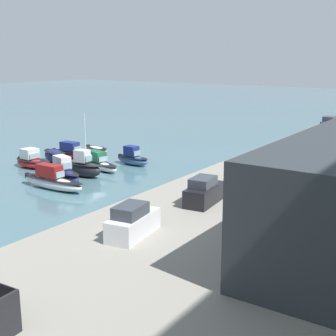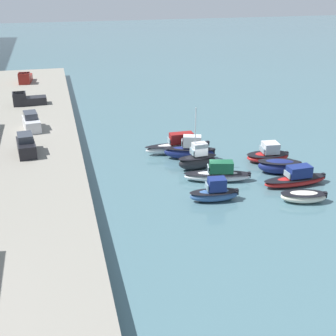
{
  "view_description": "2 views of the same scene",
  "coord_description": "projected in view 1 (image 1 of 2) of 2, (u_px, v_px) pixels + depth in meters",
  "views": [
    {
      "loc": [
        37.08,
        35.32,
        12.69
      ],
      "look_at": [
        -2.63,
        8.48,
        1.25
      ],
      "focal_mm": 50.0,
      "sensor_mm": 36.0,
      "label": 1
    },
    {
      "loc": [
        -42.84,
        14.67,
        20.0
      ],
      "look_at": [
        -1.57,
        4.42,
        1.83
      ],
      "focal_mm": 50.0,
      "sensor_mm": 36.0,
      "label": 2
    }
  ],
  "objects": [
    {
      "name": "ground_plane",
      "position": [
        92.0,
        174.0,
        52.06
      ],
      "size": [
        320.0,
        320.0,
        0.0
      ],
      "primitive_type": "plane",
      "color": "#476B75"
    },
    {
      "name": "moored_boat_0",
      "position": [
        133.0,
        158.0,
        56.14
      ],
      "size": [
        2.05,
        4.8,
        2.27
      ],
      "rotation": [
        0.0,
        0.0,
        -0.09
      ],
      "color": "#33568E",
      "rests_on": "ground_plane"
    },
    {
      "name": "moored_boat_1",
      "position": [
        98.0,
        163.0,
        53.85
      ],
      "size": [
        3.29,
        7.12,
        2.13
      ],
      "rotation": [
        0.0,
        0.0,
        -0.24
      ],
      "color": "white",
      "rests_on": "ground_plane"
    },
    {
      "name": "moored_boat_2",
      "position": [
        84.0,
        167.0,
        50.36
      ],
      "size": [
        1.95,
        4.47,
        6.89
      ],
      "rotation": [
        0.0,
        0.0,
        0.09
      ],
      "color": "black",
      "rests_on": "ground_plane"
    },
    {
      "name": "moored_boat_3",
      "position": [
        64.0,
        173.0,
        47.99
      ],
      "size": [
        3.23,
        6.06,
        2.8
      ],
      "rotation": [
        0.0,
        0.0,
        -0.3
      ],
      "color": "navy",
      "rests_on": "ground_plane"
    },
    {
      "name": "moored_boat_4",
      "position": [
        52.0,
        180.0,
        45.84
      ],
      "size": [
        1.7,
        7.95,
        2.41
      ],
      "rotation": [
        0.0,
        0.0,
        0.01
      ],
      "color": "silver",
      "rests_on": "ground_plane"
    },
    {
      "name": "moored_boat_5",
      "position": [
        96.0,
        150.0,
        62.32
      ],
      "size": [
        2.75,
        4.59,
        1.05
      ],
      "rotation": [
        0.0,
        0.0,
        -0.24
      ],
      "color": "white",
      "rests_on": "ground_plane"
    },
    {
      "name": "moored_boat_6",
      "position": [
        71.0,
        152.0,
        60.06
      ],
      "size": [
        2.05,
        6.91,
        2.04
      ],
      "rotation": [
        0.0,
        0.0,
        0.04
      ],
      "color": "red",
      "rests_on": "ground_plane"
    },
    {
      "name": "moored_boat_7",
      "position": [
        55.0,
        156.0,
        57.36
      ],
      "size": [
        3.25,
        4.89,
        1.58
      ],
      "rotation": [
        0.0,
        0.0,
        -0.33
      ],
      "color": "navy",
      "rests_on": "ground_plane"
    },
    {
      "name": "moored_boat_8",
      "position": [
        31.0,
        161.0,
        54.83
      ],
      "size": [
        2.62,
        5.01,
        2.22
      ],
      "rotation": [
        0.0,
        0.0,
        -0.07
      ],
      "color": "red",
      "rests_on": "ground_plane"
    },
    {
      "name": "parked_car_0",
      "position": [
        204.0,
        192.0,
        36.25
      ],
      "size": [
        4.37,
        2.25,
        2.16
      ],
      "rotation": [
        0.0,
        0.0,
        1.68
      ],
      "color": "black",
      "rests_on": "quay_promenade"
    },
    {
      "name": "parked_car_1",
      "position": [
        329.0,
        124.0,
        72.89
      ],
      "size": [
        4.21,
        1.83,
        2.16
      ],
      "rotation": [
        0.0,
        0.0,
        1.56
      ],
      "color": "navy",
      "rests_on": "quay_promenade"
    },
    {
      "name": "parked_car_3",
      "position": [
        133.0,
        222.0,
        29.64
      ],
      "size": [
        4.42,
        2.4,
        2.16
      ],
      "rotation": [
        0.0,
        0.0,
        1.72
      ],
      "color": "silver",
      "rests_on": "quay_promenade"
    },
    {
      "name": "person_on_quay",
      "position": [
        336.0,
        135.0,
        61.89
      ],
      "size": [
        0.4,
        0.4,
        2.14
      ],
      "color": "#232838",
      "rests_on": "quay_promenade"
    }
  ]
}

